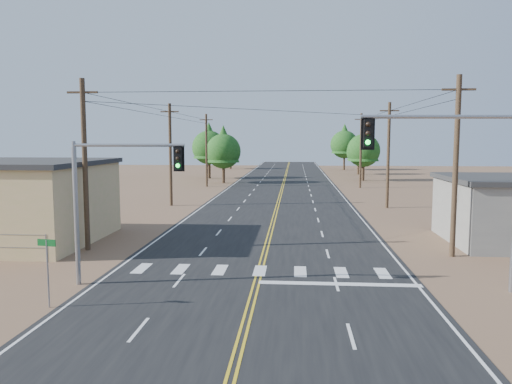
# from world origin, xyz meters

# --- Properties ---
(ground) EXTENTS (220.00, 220.00, 0.00)m
(ground) POSITION_xyz_m (0.00, 0.00, 0.00)
(ground) COLOR brown
(ground) RESTS_ON ground
(road) EXTENTS (15.00, 200.00, 0.02)m
(road) POSITION_xyz_m (0.00, 30.00, 0.01)
(road) COLOR black
(road) RESTS_ON ground
(utility_pole_left_near) EXTENTS (1.80, 0.30, 10.00)m
(utility_pole_left_near) POSITION_xyz_m (-10.50, 12.00, 5.12)
(utility_pole_left_near) COLOR #4C3826
(utility_pole_left_near) RESTS_ON ground
(utility_pole_left_mid) EXTENTS (1.80, 0.30, 10.00)m
(utility_pole_left_mid) POSITION_xyz_m (-10.50, 32.00, 5.12)
(utility_pole_left_mid) COLOR #4C3826
(utility_pole_left_mid) RESTS_ON ground
(utility_pole_left_far) EXTENTS (1.80, 0.30, 10.00)m
(utility_pole_left_far) POSITION_xyz_m (-10.50, 52.00, 5.12)
(utility_pole_left_far) COLOR #4C3826
(utility_pole_left_far) RESTS_ON ground
(utility_pole_right_near) EXTENTS (1.80, 0.30, 10.00)m
(utility_pole_right_near) POSITION_xyz_m (10.50, 12.00, 5.12)
(utility_pole_right_near) COLOR #4C3826
(utility_pole_right_near) RESTS_ON ground
(utility_pole_right_mid) EXTENTS (1.80, 0.30, 10.00)m
(utility_pole_right_mid) POSITION_xyz_m (10.50, 32.00, 5.12)
(utility_pole_right_mid) COLOR #4C3826
(utility_pole_right_mid) RESTS_ON ground
(utility_pole_right_far) EXTENTS (1.80, 0.30, 10.00)m
(utility_pole_right_far) POSITION_xyz_m (10.50, 52.00, 5.12)
(utility_pole_right_far) COLOR #4C3826
(utility_pole_right_far) RESTS_ON ground
(signal_mast_left) EXTENTS (5.01, 0.42, 6.44)m
(signal_mast_left) POSITION_xyz_m (-6.59, 5.17, 4.33)
(signal_mast_left) COLOR gray
(signal_mast_left) RESTS_ON ground
(signal_mast_right) EXTENTS (6.75, 0.96, 7.65)m
(signal_mast_right) POSITION_xyz_m (9.04, 5.28, 5.21)
(signal_mast_right) COLOR gray
(signal_mast_right) RESTS_ON ground
(street_sign) EXTENTS (0.79, 0.18, 2.69)m
(street_sign) POSITION_xyz_m (-7.80, 2.00, 1.81)
(street_sign) COLOR gray
(street_sign) RESTS_ON ground
(tree_left_near) EXTENTS (5.20, 5.20, 8.67)m
(tree_left_near) POSITION_xyz_m (-9.00, 57.91, 5.30)
(tree_left_near) COLOR #3F2D1E
(tree_left_near) RESTS_ON ground
(tree_left_mid) EXTENTS (5.65, 5.65, 9.42)m
(tree_left_mid) POSITION_xyz_m (-12.67, 66.59, 5.76)
(tree_left_mid) COLOR #3F2D1E
(tree_left_mid) RESTS_ON ground
(tree_left_far) EXTENTS (4.18, 4.18, 6.97)m
(tree_left_far) POSITION_xyz_m (-12.64, 94.10, 4.26)
(tree_left_far) COLOR #3F2D1E
(tree_left_far) RESTS_ON ground
(tree_right_near) EXTENTS (5.21, 5.21, 8.68)m
(tree_right_near) POSITION_xyz_m (12.48, 64.01, 5.31)
(tree_right_near) COLOR #3F2D1E
(tree_right_near) RESTS_ON ground
(tree_right_mid) EXTENTS (4.52, 4.52, 7.53)m
(tree_right_mid) POSITION_xyz_m (13.51, 78.25, 4.60)
(tree_right_mid) COLOR #3F2D1E
(tree_right_mid) RESTS_ON ground
(tree_right_far) EXTENTS (5.96, 5.96, 9.93)m
(tree_right_far) POSITION_xyz_m (12.22, 92.40, 6.07)
(tree_right_far) COLOR #3F2D1E
(tree_right_far) RESTS_ON ground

